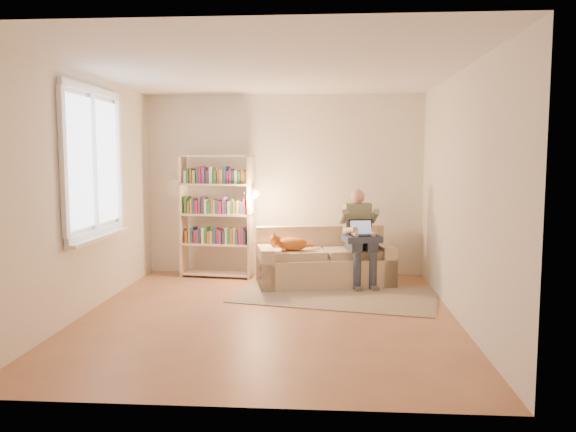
# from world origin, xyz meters

# --- Properties ---
(floor) EXTENTS (4.50, 4.50, 0.00)m
(floor) POSITION_xyz_m (0.00, 0.00, 0.00)
(floor) COLOR #976145
(floor) RESTS_ON ground
(ceiling) EXTENTS (4.00, 4.50, 0.02)m
(ceiling) POSITION_xyz_m (0.00, 0.00, 2.60)
(ceiling) COLOR white
(ceiling) RESTS_ON wall_back
(wall_left) EXTENTS (0.02, 4.50, 2.60)m
(wall_left) POSITION_xyz_m (-2.00, 0.00, 1.30)
(wall_left) COLOR silver
(wall_left) RESTS_ON floor
(wall_right) EXTENTS (0.02, 4.50, 2.60)m
(wall_right) POSITION_xyz_m (2.00, 0.00, 1.30)
(wall_right) COLOR silver
(wall_right) RESTS_ON floor
(wall_back) EXTENTS (4.00, 0.02, 2.60)m
(wall_back) POSITION_xyz_m (0.00, 2.25, 1.30)
(wall_back) COLOR silver
(wall_back) RESTS_ON floor
(wall_front) EXTENTS (4.00, 0.02, 2.60)m
(wall_front) POSITION_xyz_m (0.00, -2.25, 1.30)
(wall_front) COLOR silver
(wall_front) RESTS_ON floor
(window) EXTENTS (0.12, 1.52, 1.69)m
(window) POSITION_xyz_m (-1.95, 0.20, 1.38)
(window) COLOR white
(window) RESTS_ON wall_left
(sofa) EXTENTS (1.91, 1.15, 0.76)m
(sofa) POSITION_xyz_m (0.59, 1.59, 0.28)
(sofa) COLOR #CEB491
(sofa) RESTS_ON floor
(person) EXTENTS (0.45, 0.61, 1.28)m
(person) POSITION_xyz_m (1.06, 1.54, 0.72)
(person) COLOR gray
(person) RESTS_ON sofa
(cat) EXTENTS (0.58, 0.30, 0.22)m
(cat) POSITION_xyz_m (0.19, 1.38, 0.58)
(cat) COLOR orange
(cat) RESTS_ON sofa
(blanket) EXTENTS (0.54, 0.47, 0.08)m
(blanket) POSITION_xyz_m (1.03, 1.42, 0.65)
(blanket) COLOR #2A344A
(blanket) RESTS_ON person
(laptop) EXTENTS (0.35, 0.31, 0.26)m
(laptop) POSITION_xyz_m (1.02, 1.43, 0.74)
(laptop) COLOR black
(laptop) RESTS_ON blanket
(bookshelf) EXTENTS (1.15, 0.46, 1.75)m
(bookshelf) POSITION_xyz_m (-0.93, 1.90, 0.97)
(bookshelf) COLOR beige
(bookshelf) RESTS_ON floor
(rug) EXTENTS (2.67, 1.91, 0.01)m
(rug) POSITION_xyz_m (0.75, 0.93, 0.01)
(rug) COLOR gray
(rug) RESTS_ON floor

